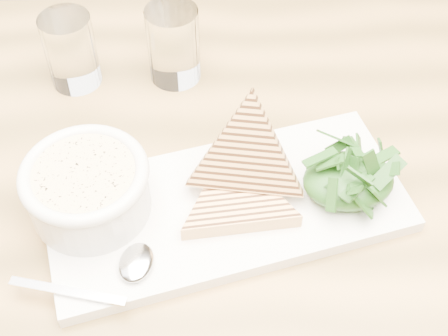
{
  "coord_description": "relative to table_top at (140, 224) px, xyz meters",
  "views": [
    {
      "loc": [
        0.09,
        -0.4,
        1.31
      ],
      "look_at": [
        0.16,
        0.02,
        0.81
      ],
      "focal_mm": 50.0,
      "sensor_mm": 36.0,
      "label": 1
    }
  ],
  "objects": [
    {
      "name": "spoon_bowl",
      "position": [
        -0.0,
        -0.08,
        0.04
      ],
      "size": [
        0.05,
        0.06,
        0.01
      ],
      "primitive_type": "ellipsoid",
      "rotation": [
        0.0,
        0.0,
        -0.35
      ],
      "color": "silver",
      "rests_on": "platter"
    },
    {
      "name": "bowl_rim",
      "position": [
        -0.05,
        0.0,
        0.09
      ],
      "size": [
        0.13,
        0.13,
        0.01
      ],
      "primitive_type": "torus",
      "color": "white",
      "rests_on": "soup_bowl"
    },
    {
      "name": "spoon_handle",
      "position": [
        -0.07,
        -0.1,
        0.04
      ],
      "size": [
        0.11,
        0.05,
        0.0
      ],
      "primitive_type": "cube",
      "rotation": [
        0.0,
        0.0,
        -0.35
      ],
      "color": "silver",
      "rests_on": "platter"
    },
    {
      "name": "table_leg_br",
      "position": [
        0.55,
        0.35,
        -0.38
      ],
      "size": [
        0.06,
        0.06,
        0.72
      ],
      "primitive_type": "cylinder",
      "color": "olive",
      "rests_on": "ground"
    },
    {
      "name": "sandwich_lean",
      "position": [
        0.12,
        0.01,
        0.08
      ],
      "size": [
        0.18,
        0.17,
        0.17
      ],
      "primitive_type": null,
      "rotation": [
        1.07,
        0.0,
        -0.28
      ],
      "color": "tan",
      "rests_on": "sandwich_flat"
    },
    {
      "name": "salad_base",
      "position": [
        0.23,
        -0.02,
        0.06
      ],
      "size": [
        0.1,
        0.08,
        0.04
      ],
      "primitive_type": "ellipsoid",
      "color": "black",
      "rests_on": "platter"
    },
    {
      "name": "soup",
      "position": [
        -0.05,
        0.0,
        0.09
      ],
      "size": [
        0.11,
        0.11,
        0.01
      ],
      "primitive_type": "cylinder",
      "color": "beige",
      "rests_on": "soup_bowl"
    },
    {
      "name": "sandwich_flat",
      "position": [
        0.11,
        -0.02,
        0.05
      ],
      "size": [
        0.15,
        0.15,
        0.02
      ],
      "primitive_type": null,
      "rotation": [
        0.0,
        0.0,
        -0.01
      ],
      "color": "tan",
      "rests_on": "platter"
    },
    {
      "name": "glass_near",
      "position": [
        -0.06,
        0.23,
        0.07
      ],
      "size": [
        0.06,
        0.06,
        0.1
      ],
      "primitive_type": "cylinder",
      "color": "white",
      "rests_on": "table_top"
    },
    {
      "name": "table_top",
      "position": [
        0.0,
        0.0,
        0.0
      ],
      "size": [
        1.3,
        0.95,
        0.04
      ],
      "primitive_type": "cube",
      "rotation": [
        0.0,
        0.0,
        -0.13
      ],
      "color": "olive",
      "rests_on": "ground"
    },
    {
      "name": "glass_far",
      "position": [
        0.06,
        0.22,
        0.07
      ],
      "size": [
        0.07,
        0.07,
        0.1
      ],
      "primitive_type": "cylinder",
      "color": "white",
      "rests_on": "table_top"
    },
    {
      "name": "platter",
      "position": [
        0.1,
        -0.01,
        0.03
      ],
      "size": [
        0.41,
        0.23,
        0.02
      ],
      "primitive_type": "cube",
      "rotation": [
        0.0,
        0.0,
        0.14
      ],
      "color": "white",
      "rests_on": "table_top"
    },
    {
      "name": "arugula_pile",
      "position": [
        0.23,
        -0.02,
        0.06
      ],
      "size": [
        0.11,
        0.1,
        0.05
      ],
      "primitive_type": null,
      "color": "#2B5A1D",
      "rests_on": "platter"
    },
    {
      "name": "soup_bowl",
      "position": [
        -0.05,
        0.0,
        0.06
      ],
      "size": [
        0.13,
        0.13,
        0.05
      ],
      "primitive_type": "cylinder",
      "color": "white",
      "rests_on": "platter"
    }
  ]
}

